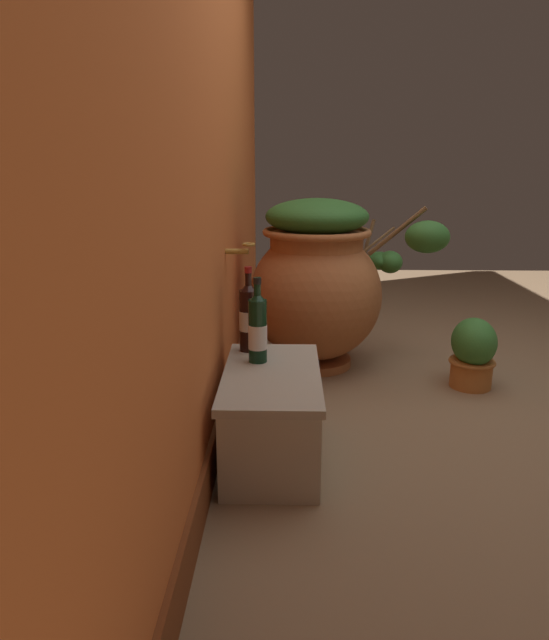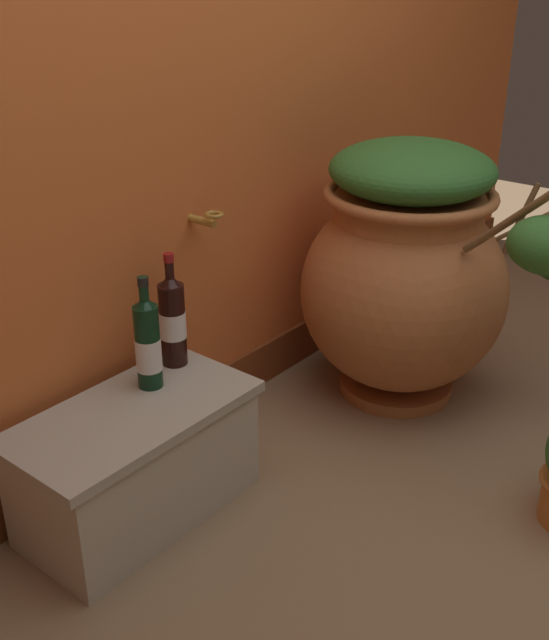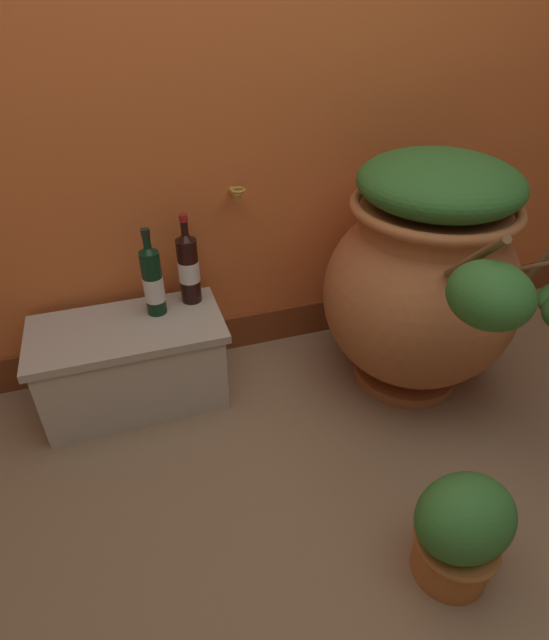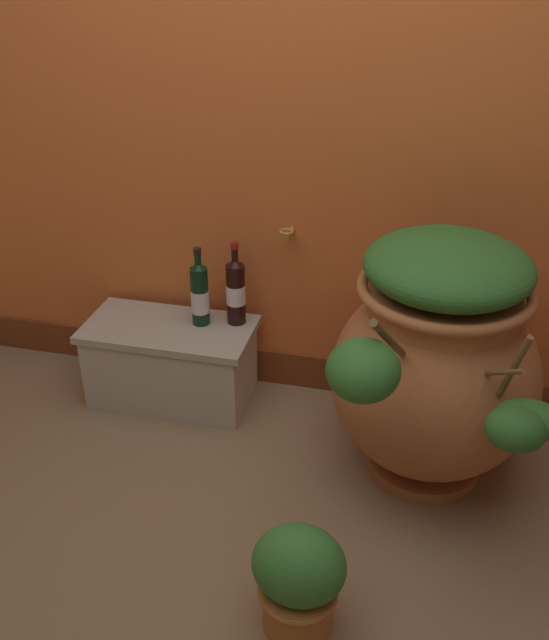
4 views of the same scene
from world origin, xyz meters
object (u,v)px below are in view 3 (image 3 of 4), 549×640
Objects in this scene: terracotta_urn at (424,278)px; wine_bottle_left at (153,280)px; wine_bottle_middle at (188,266)px; potted_shrub at (461,530)px.

wine_bottle_left is at bearing 163.48° from terracotta_urn.
wine_bottle_middle reaches higher than potted_shrub.
wine_bottle_middle is at bearing 17.52° from wine_bottle_left.
wine_bottle_middle is (0.14, 0.04, 0.01)m from wine_bottle_left.
wine_bottle_middle is 1.21m from potted_shrub.
wine_bottle_left is at bearing 121.11° from potted_shrub.
wine_bottle_left is 0.14m from wine_bottle_middle.
terracotta_urn is 3.02× the size of wine_bottle_left.
potted_shrub is (-0.31, -0.75, -0.28)m from terracotta_urn.
terracotta_urn is 2.82× the size of potted_shrub.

